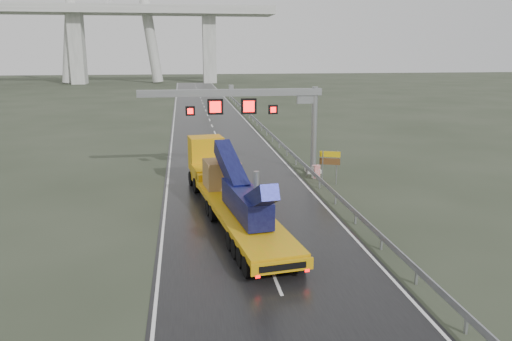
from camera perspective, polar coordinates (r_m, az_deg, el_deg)
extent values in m
plane|color=#2A3223|center=(24.58, 1.49, -10.69)|extent=(400.00, 400.00, 0.00)
cube|color=black|center=(63.00, -4.72, 4.32)|extent=(11.00, 200.00, 0.02)
cube|color=#9C9D98|center=(42.67, 6.52, 0.00)|extent=(1.20, 1.20, 0.30)
cylinder|color=gray|center=(42.00, 6.64, 4.58)|extent=(0.48, 0.48, 7.20)
cube|color=gray|center=(40.39, -2.85, 8.87)|extent=(14.80, 0.55, 0.55)
cube|color=gray|center=(41.47, 5.67, 8.25)|extent=(1.40, 0.35, 0.90)
cube|color=gray|center=(40.36, -2.86, 9.51)|extent=(0.35, 0.35, 0.35)
cube|color=black|center=(40.34, -4.68, 7.27)|extent=(1.25, 0.25, 1.25)
cube|color=#FF0C0C|center=(40.20, -4.66, 7.25)|extent=(0.90, 0.02, 0.90)
cube|color=black|center=(40.60, -0.84, 7.36)|extent=(1.25, 0.25, 1.25)
cube|color=#FF0C0C|center=(40.47, -0.81, 7.33)|extent=(0.90, 0.02, 0.90)
cube|color=black|center=(40.30, -7.52, 6.76)|extent=(0.75, 0.25, 0.75)
cube|color=#FF0C0C|center=(40.16, -7.52, 6.74)|extent=(0.54, 0.02, 0.54)
cube|color=black|center=(40.94, 1.96, 6.98)|extent=(0.75, 0.25, 0.75)
cube|color=#FF0C0C|center=(40.81, 1.99, 6.96)|extent=(0.54, 0.02, 0.54)
cube|color=#9C9D98|center=(170.36, -26.93, 16.18)|extent=(160.00, 14.00, 2.50)
cube|color=#9C9D98|center=(165.03, -19.74, 12.95)|extent=(4.00, 6.00, 21.00)
cube|color=#9C9D98|center=(162.31, -5.36, 13.66)|extent=(4.00, 6.00, 21.00)
cube|color=orange|center=(28.62, -1.67, -4.87)|extent=(4.68, 14.22, 0.35)
cube|color=orange|center=(22.32, 3.04, -10.93)|extent=(2.88, 0.51, 0.55)
cube|color=black|center=(22.26, 3.10, -11.00)|extent=(2.18, 0.32, 0.30)
cube|color=#FF0505|center=(22.07, 0.21, -12.07)|extent=(0.22, 0.07, 0.12)
cube|color=#FF0505|center=(22.76, 5.87, -11.31)|extent=(0.22, 0.07, 0.12)
cube|color=orange|center=(35.42, -4.68, -0.61)|extent=(2.73, 1.54, 0.50)
cube|color=orange|center=(37.00, -5.17, -0.40)|extent=(2.98, 3.32, 1.20)
cube|color=orange|center=(38.46, -5.73, 1.95)|extent=(2.74, 2.32, 2.60)
cube|color=black|center=(39.39, -6.01, 2.67)|extent=(2.28, 0.36, 1.20)
cube|color=#0D0D3E|center=(27.41, -1.15, -3.62)|extent=(2.20, 6.12, 1.40)
cube|color=#0D0D3E|center=(30.37, -2.88, 0.41)|extent=(1.74, 5.58, 2.55)
cube|color=#0D0D3E|center=(24.85, 0.34, -3.28)|extent=(1.43, 4.04, 2.41)
cylinder|color=gray|center=(27.31, 0.05, -1.72)|extent=(0.34, 0.34, 1.60)
cube|color=olive|center=(33.17, -3.94, -0.37)|extent=(2.48, 2.48, 1.80)
cylinder|color=black|center=(24.76, 0.99, -9.24)|extent=(3.00, 1.38, 1.00)
cylinder|color=black|center=(31.09, -2.82, -4.43)|extent=(3.00, 1.38, 1.00)
cylinder|color=black|center=(38.68, -5.61, -0.78)|extent=(2.82, 1.46, 1.10)
cylinder|color=gray|center=(38.43, 7.61, 0.28)|extent=(0.09, 0.09, 2.68)
cylinder|color=gray|center=(38.75, 9.20, 0.34)|extent=(0.09, 0.09, 2.68)
cube|color=#E0B60B|center=(38.36, 8.46, 1.85)|extent=(1.49, 0.61, 0.45)
cube|color=brown|center=(38.48, 8.43, 1.04)|extent=(1.49, 0.61, 0.50)
cube|color=red|center=(40.72, 6.86, -0.11)|extent=(0.70, 0.51, 1.06)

